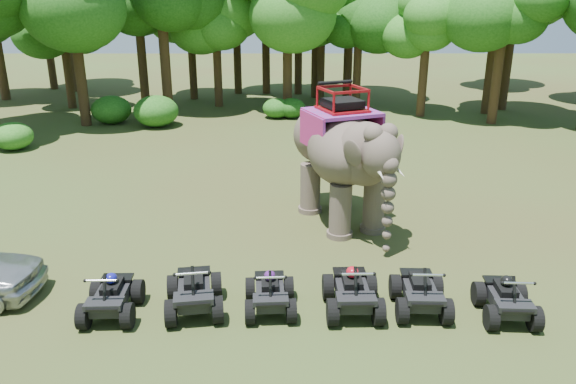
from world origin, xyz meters
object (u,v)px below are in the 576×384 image
atv_1 (194,285)px  atv_4 (421,286)px  elephant (342,155)px  atv_5 (507,294)px  atv_0 (111,291)px  atv_2 (270,288)px  atv_3 (353,286)px

atv_1 → atv_4: (5.31, 0.01, -0.03)m
elephant → atv_5: elephant is taller
elephant → atv_4: 5.85m
atv_0 → elephant: bearing=42.6°
elephant → atv_2: bearing=-133.2°
elephant → atv_5: size_ratio=3.26×
atv_1 → atv_4: bearing=-8.3°
atv_0 → atv_5: (9.11, -0.10, -0.01)m
atv_2 → atv_4: (3.53, 0.01, 0.04)m
atv_3 → atv_5: atv_3 is taller
atv_1 → atv_2: atv_1 is taller
atv_0 → atv_4: 7.20m
elephant → atv_0: elephant is taller
atv_3 → atv_5: bearing=-5.7°
atv_2 → atv_5: size_ratio=0.98×
atv_3 → atv_0: bearing=-179.6°
atv_2 → elephant: bearing=65.4°
atv_0 → atv_1: atv_1 is taller
atv_1 → atv_2: (1.78, 0.00, -0.07)m
atv_0 → atv_3: bearing=0.1°
atv_1 → atv_3: 3.71m
atv_3 → elephant: bearing=86.5°
elephant → atv_1: 6.91m
atv_3 → atv_5: size_ratio=1.09×
atv_1 → atv_3: atv_1 is taller
atv_1 → atv_5: size_ratio=1.10×
atv_1 → atv_4: 5.31m
atv_0 → atv_1: bearing=3.9°
elephant → atv_4: (1.39, -5.46, -1.60)m
elephant → atv_5: bearing=-82.0°
atv_1 → atv_3: bearing=-8.7°
elephant → atv_1: bearing=-147.5°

